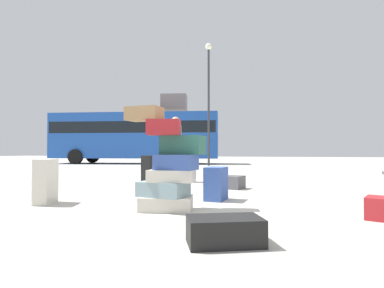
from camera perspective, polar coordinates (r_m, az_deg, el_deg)
ground_plane at (r=4.09m, az=0.44°, el=-12.50°), size 80.00×80.00×0.00m
suitcase_tower at (r=4.16m, az=-4.23°, el=-3.46°), size 1.00×0.74×1.60m
suitcase_black_left_side at (r=5.08m, az=-7.46°, el=-6.17°), size 0.24×0.38×0.72m
suitcase_cream_behind_tower at (r=5.19m, az=-25.36°, el=-6.24°), size 0.32×0.47×0.67m
suitcase_black_right_side at (r=2.74m, az=6.05°, el=-15.61°), size 0.72×0.58×0.23m
suitcase_navy_foreground_near at (r=5.05m, az=4.46°, el=-7.28°), size 0.34×0.47×0.53m
suitcase_charcoal_foreground_far at (r=6.66m, az=7.00°, el=-6.97°), size 0.64×0.57×0.27m
person_bearded_onlooker at (r=8.04m, az=-3.05°, el=0.24°), size 0.30×0.34×1.69m
parked_bus at (r=20.04m, az=-10.31°, el=1.69°), size 10.70×4.16×3.15m
lamp_post at (r=17.05m, az=3.08°, el=10.51°), size 0.36×0.36×6.65m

